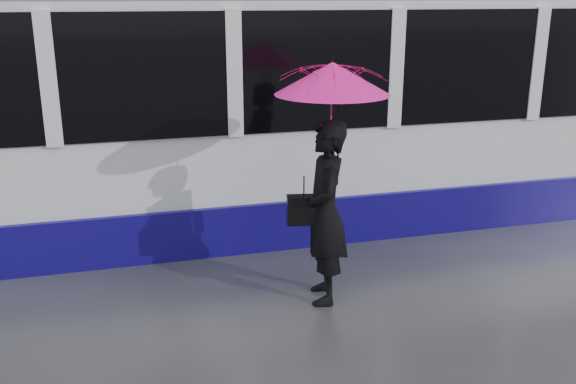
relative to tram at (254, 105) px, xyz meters
name	(u,v)px	position (x,y,z in m)	size (l,w,h in m)	color
ground	(190,307)	(-1.26, -2.50, -1.64)	(90.00, 90.00, 0.00)	#29292E
rails	(167,225)	(-1.26, 0.00, -1.63)	(34.00, 1.51, 0.02)	#3F3D38
tram	(254,105)	(0.00, 0.00, 0.00)	(26.00, 2.56, 3.35)	white
woman	(325,213)	(0.13, -2.67, -0.68)	(0.70, 0.46, 1.91)	black
umbrella	(332,101)	(0.18, -2.67, 0.45)	(1.31, 1.31, 1.29)	#FF1577
handbag	(304,210)	(-0.09, -2.65, -0.64)	(0.36, 0.21, 0.48)	black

